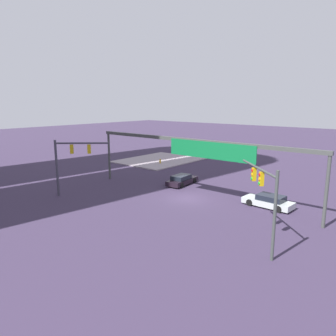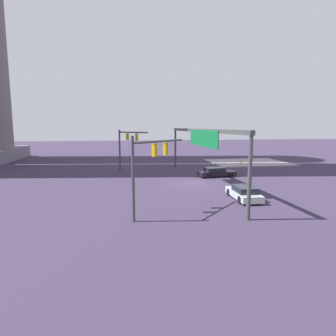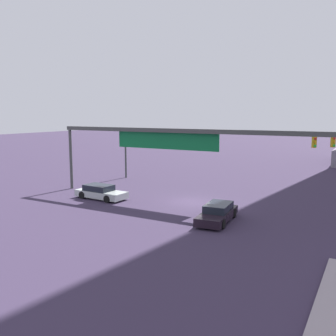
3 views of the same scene
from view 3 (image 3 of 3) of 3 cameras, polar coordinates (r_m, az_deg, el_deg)
name	(u,v)px [view 3 (image 3 of 3)]	position (r m, az deg, el deg)	size (l,w,h in m)	color
ground_plane	(192,202)	(31.29, 3.72, -5.27)	(208.07, 208.07, 0.00)	#352A42
traffic_signal_near_corner	(336,152)	(34.84, 24.35, 2.30)	(4.25, 3.83, 5.94)	#393644
traffic_signal_opposite_side	(128,144)	(41.26, -6.12, 3.73)	(4.51, 4.39, 5.79)	#3A403D
overhead_sign_gantry	(184,139)	(30.28, 2.47, 4.40)	(26.33, 0.43, 6.15)	#3F423F
sedan_car_approaching	(217,213)	(25.97, 7.59, -6.87)	(2.16, 4.83, 1.21)	black
sedan_car_waiting_far	(101,192)	(32.96, -10.30, -3.66)	(4.75, 2.13, 1.21)	#B0B9B6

